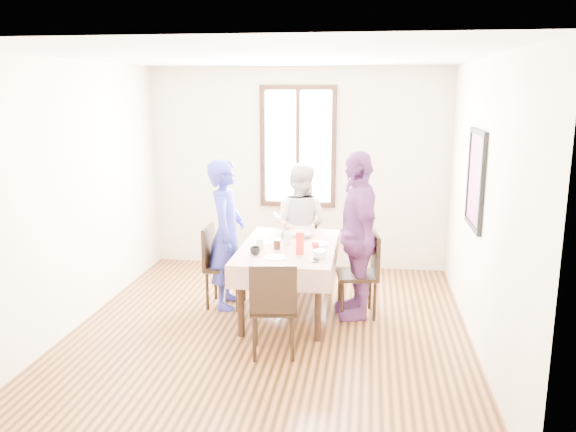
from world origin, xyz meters
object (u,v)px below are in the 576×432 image
object	(u,v)px
person_far	(300,225)
chair_near	(273,307)
person_left	(226,234)
person_right	(356,235)
chair_far	(300,248)
chair_right	(357,275)
dining_table	(289,280)
chair_left	(226,266)

from	to	relation	value
person_far	chair_near	bearing A→B (deg)	105.16
person_left	person_right	bearing A→B (deg)	-96.99
chair_near	chair_far	bearing A→B (deg)	80.83
chair_right	chair_near	bearing A→B (deg)	136.49
dining_table	person_far	bearing A→B (deg)	90.00
chair_far	person_left	distance (m)	1.19
chair_right	person_left	distance (m)	1.50
chair_left	chair_near	world-z (taller)	same
dining_table	chair_far	size ratio (longest dim) A/B	1.60
chair_right	person_right	distance (m)	0.44
person_right	chair_far	bearing A→B (deg)	-156.67
chair_left	person_left	xyz separation A→B (m)	(0.02, 0.00, 0.38)
chair_right	chair_far	size ratio (longest dim) A/B	1.00
chair_left	chair_right	world-z (taller)	same
chair_right	person_left	world-z (taller)	person_left
dining_table	person_right	bearing A→B (deg)	3.64
dining_table	chair_far	bearing A→B (deg)	90.00
chair_left	chair_far	bearing A→B (deg)	140.14
chair_near	person_left	world-z (taller)	person_left
dining_table	chair_right	xyz separation A→B (m)	(0.74, 0.05, 0.08)
person_left	chair_far	bearing A→B (deg)	-42.93
person_right	person_left	bearing A→B (deg)	-107.11
chair_left	person_left	world-z (taller)	person_left
chair_right	person_right	world-z (taller)	person_right
dining_table	chair_left	size ratio (longest dim) A/B	1.60
dining_table	chair_far	world-z (taller)	chair_far
chair_left	person_far	world-z (taller)	person_far
chair_right	person_far	size ratio (longest dim) A/B	0.60
person_far	person_right	world-z (taller)	person_right
chair_right	chair_near	xyz separation A→B (m)	(-0.74, -1.05, 0.00)
chair_right	chair_far	world-z (taller)	same
chair_near	person_left	size ratio (longest dim) A/B	0.55
chair_left	person_far	bearing A→B (deg)	139.54
chair_near	chair_left	bearing A→B (deg)	113.67
chair_left	chair_near	xyz separation A→B (m)	(0.74, -1.14, 0.00)
chair_far	chair_right	bearing A→B (deg)	124.19
dining_table	chair_left	xyz separation A→B (m)	(-0.74, 0.14, 0.08)
dining_table	chair_far	distance (m)	1.01
chair_near	person_far	bearing A→B (deg)	80.83
chair_near	person_far	world-z (taller)	person_far
chair_far	person_right	distance (m)	1.27
chair_far	person_right	size ratio (longest dim) A/B	0.51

